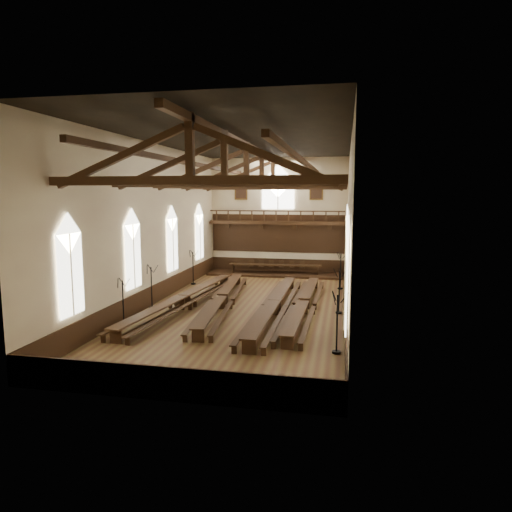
{
  "coord_description": "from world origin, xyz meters",
  "views": [
    {
      "loc": [
        5.77,
        -26.63,
        6.9
      ],
      "look_at": [
        0.28,
        1.5,
        2.98
      ],
      "focal_mm": 32.0,
      "sensor_mm": 36.0,
      "label": 1
    }
  ],
  "objects_px": {
    "refectory_row_b": "(221,298)",
    "candelabrum_left_near": "(123,311)",
    "high_table": "(275,266)",
    "candelabrum_left_mid": "(152,295)",
    "refectory_row_d": "(304,303)",
    "candelabrum_right_near": "(337,335)",
    "refectory_row_c": "(275,304)",
    "candelabrum_right_far": "(340,278)",
    "candelabrum_left_far": "(193,274)",
    "dais": "(275,274)",
    "refectory_row_a": "(183,299)",
    "candelabrum_right_mid": "(339,300)"
  },
  "relations": [
    {
      "from": "refectory_row_c",
      "to": "candelabrum_right_near",
      "type": "relative_size",
      "value": 5.35
    },
    {
      "from": "candelabrum_left_near",
      "to": "candelabrum_left_far",
      "type": "height_order",
      "value": "candelabrum_left_far"
    },
    {
      "from": "dais",
      "to": "refectory_row_d",
      "type": "bearing_deg",
      "value": -73.37
    },
    {
      "from": "candelabrum_left_near",
      "to": "candelabrum_left_far",
      "type": "distance_m",
      "value": 11.25
    },
    {
      "from": "high_table",
      "to": "candelabrum_left_far",
      "type": "xyz_separation_m",
      "value": [
        -5.55,
        -5.21,
        -0.0
      ]
    },
    {
      "from": "high_table",
      "to": "refectory_row_b",
      "type": "bearing_deg",
      "value": -97.78
    },
    {
      "from": "high_table",
      "to": "refectory_row_a",
      "type": "bearing_deg",
      "value": -107.07
    },
    {
      "from": "candelabrum_right_near",
      "to": "refectory_row_c",
      "type": "bearing_deg",
      "value": 120.82
    },
    {
      "from": "candelabrum_left_near",
      "to": "candelabrum_left_mid",
      "type": "relative_size",
      "value": 0.94
    },
    {
      "from": "candelabrum_right_far",
      "to": "refectory_row_c",
      "type": "bearing_deg",
      "value": -115.73
    },
    {
      "from": "high_table",
      "to": "candelabrum_left_near",
      "type": "height_order",
      "value": "candelabrum_left_near"
    },
    {
      "from": "refectory_row_d",
      "to": "candelabrum_right_far",
      "type": "xyz_separation_m",
      "value": [
        2.04,
        6.93,
        0.3
      ]
    },
    {
      "from": "candelabrum_left_near",
      "to": "candelabrum_left_far",
      "type": "bearing_deg",
      "value": 90.0
    },
    {
      "from": "dais",
      "to": "refectory_row_b",
      "type": "bearing_deg",
      "value": -97.78
    },
    {
      "from": "candelabrum_left_near",
      "to": "candelabrum_right_near",
      "type": "distance_m",
      "value": 11.31
    },
    {
      "from": "refectory_row_a",
      "to": "candelabrum_right_mid",
      "type": "height_order",
      "value": "candelabrum_right_mid"
    },
    {
      "from": "high_table",
      "to": "candelabrum_right_near",
      "type": "bearing_deg",
      "value": -73.39
    },
    {
      "from": "candelabrum_left_mid",
      "to": "candelabrum_right_mid",
      "type": "relative_size",
      "value": 1.02
    },
    {
      "from": "candelabrum_left_near",
      "to": "candelabrum_right_far",
      "type": "bearing_deg",
      "value": 46.34
    },
    {
      "from": "refectory_row_a",
      "to": "refectory_row_b",
      "type": "height_order",
      "value": "refectory_row_a"
    },
    {
      "from": "candelabrum_right_mid",
      "to": "dais",
      "type": "bearing_deg",
      "value": 115.24
    },
    {
      "from": "refectory_row_a",
      "to": "high_table",
      "type": "xyz_separation_m",
      "value": [
        3.77,
        12.28,
        0.24
      ]
    },
    {
      "from": "refectory_row_a",
      "to": "candelabrum_right_mid",
      "type": "xyz_separation_m",
      "value": [
        9.32,
        0.5,
        0.24
      ]
    },
    {
      "from": "refectory_row_a",
      "to": "candelabrum_right_near",
      "type": "xyz_separation_m",
      "value": [
        9.32,
        -6.34,
        0.27
      ]
    },
    {
      "from": "refectory_row_b",
      "to": "candelabrum_left_near",
      "type": "bearing_deg",
      "value": -128.84
    },
    {
      "from": "refectory_row_d",
      "to": "high_table",
      "type": "height_order",
      "value": "high_table"
    },
    {
      "from": "refectory_row_d",
      "to": "candelabrum_left_near",
      "type": "bearing_deg",
      "value": -152.54
    },
    {
      "from": "refectory_row_a",
      "to": "high_table",
      "type": "bearing_deg",
      "value": 72.93
    },
    {
      "from": "dais",
      "to": "candelabrum_right_far",
      "type": "relative_size",
      "value": 4.14
    },
    {
      "from": "refectory_row_b",
      "to": "refectory_row_c",
      "type": "height_order",
      "value": "refectory_row_c"
    },
    {
      "from": "refectory_row_d",
      "to": "dais",
      "type": "distance_m",
      "value": 12.28
    },
    {
      "from": "refectory_row_b",
      "to": "dais",
      "type": "bearing_deg",
      "value": 82.22
    },
    {
      "from": "candelabrum_right_near",
      "to": "candelabrum_right_far",
      "type": "height_order",
      "value": "candelabrum_right_near"
    },
    {
      "from": "candelabrum_right_mid",
      "to": "candelabrum_left_near",
      "type": "bearing_deg",
      "value": -157.13
    },
    {
      "from": "refectory_row_c",
      "to": "candelabrum_left_near",
      "type": "relative_size",
      "value": 5.77
    },
    {
      "from": "high_table",
      "to": "candelabrum_left_mid",
      "type": "height_order",
      "value": "candelabrum_left_mid"
    },
    {
      "from": "dais",
      "to": "high_table",
      "type": "xyz_separation_m",
      "value": [
        0.0,
        0.0,
        0.72
      ]
    },
    {
      "from": "refectory_row_a",
      "to": "refectory_row_c",
      "type": "bearing_deg",
      "value": -1.79
    },
    {
      "from": "candelabrum_left_near",
      "to": "candelabrum_right_mid",
      "type": "bearing_deg",
      "value": 22.87
    },
    {
      "from": "refectory_row_c",
      "to": "high_table",
      "type": "xyz_separation_m",
      "value": [
        -1.88,
        12.46,
        0.24
      ]
    },
    {
      "from": "candelabrum_left_far",
      "to": "candelabrum_right_near",
      "type": "bearing_deg",
      "value": -50.38
    },
    {
      "from": "candelabrum_right_mid",
      "to": "refectory_row_b",
      "type": "bearing_deg",
      "value": 177.98
    },
    {
      "from": "refectory_row_a",
      "to": "candelabrum_right_mid",
      "type": "distance_m",
      "value": 9.34
    },
    {
      "from": "refectory_row_d",
      "to": "candelabrum_right_near",
      "type": "bearing_deg",
      "value": -73.43
    },
    {
      "from": "refectory_row_a",
      "to": "candelabrum_right_far",
      "type": "relative_size",
      "value": 5.39
    },
    {
      "from": "refectory_row_a",
      "to": "candelabrum_left_mid",
      "type": "xyz_separation_m",
      "value": [
        -1.78,
        -0.58,
        0.25
      ]
    },
    {
      "from": "refectory_row_c",
      "to": "candelabrum_left_mid",
      "type": "bearing_deg",
      "value": -176.9
    },
    {
      "from": "refectory_row_c",
      "to": "candelabrum_right_far",
      "type": "distance_m",
      "value": 8.47
    },
    {
      "from": "dais",
      "to": "candelabrum_left_mid",
      "type": "distance_m",
      "value": 14.02
    },
    {
      "from": "dais",
      "to": "refectory_row_a",
      "type": "bearing_deg",
      "value": -107.07
    }
  ]
}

